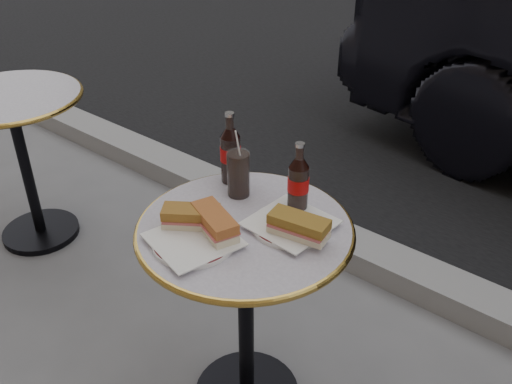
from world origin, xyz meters
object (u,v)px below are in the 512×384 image
Objects in this scene: bistro_table at (246,320)px; plate_left at (194,242)px; plate_right at (290,225)px; cola_glass at (238,174)px; cola_bottle_left at (230,148)px; cola_bottle_right at (298,178)px.

bistro_table is 3.27× the size of plate_left.
cola_glass is at bearing 170.21° from plate_right.
bistro_table is 5.08× the size of cola_glass.
bistro_table is at bearing -40.14° from cola_bottle_left.
cola_bottle_right is at bearing 67.92° from plate_left.
plate_right is 0.13m from cola_bottle_right.
cola_bottle_right is at bearing -2.04° from cola_bottle_left.
plate_left is 1.01× the size of plate_right.
cola_bottle_left reaches higher than plate_left.
cola_bottle_right is 1.54× the size of cola_glass.
plate_left is (-0.05, -0.15, 0.37)m from bistro_table.
bistro_table is at bearing -143.10° from plate_right.
plate_right is at bearing 55.66° from plate_left.
cola_bottle_left is at bearing 114.12° from plate_left.
cola_bottle_right is at bearing 65.34° from bistro_table.
cola_bottle_left is (-0.30, 0.09, 0.11)m from plate_right.
cola_glass is (0.07, -0.05, -0.05)m from cola_bottle_left.
cola_glass is (-0.19, -0.04, -0.04)m from cola_bottle_right.
plate_right is (0.10, 0.08, 0.37)m from bistro_table.
plate_left is 0.36m from cola_bottle_left.
cola_bottle_right is at bearing 112.76° from plate_right.
cola_glass reaches higher than plate_left.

